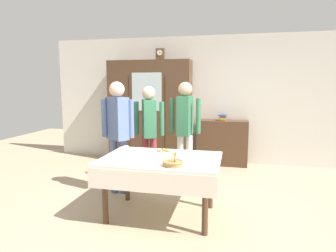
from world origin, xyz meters
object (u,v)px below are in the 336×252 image
at_px(pastry_plate, 163,152).
at_px(bread_basket, 173,163).
at_px(tea_cup_mid_left, 126,149).
at_px(person_behind_table_left, 149,125).
at_px(spoon_near_right, 204,168).
at_px(person_beside_shelf, 185,123).
at_px(tea_cup_far_left, 162,159).
at_px(mantel_clock, 160,54).
at_px(spoon_mid_left, 125,154).
at_px(spoon_center, 147,164).
at_px(bookshelf_low, 222,143).
at_px(tea_cup_front_edge, 145,158).
at_px(dining_table, 160,167).
at_px(person_near_right_end, 118,126).
at_px(tea_cup_center, 119,160).
at_px(book_stack, 223,117).
at_px(wall_cabinet, 150,112).

bearing_deg(pastry_plate, bread_basket, -66.63).
height_order(tea_cup_mid_left, person_behind_table_left, person_behind_table_left).
distance_m(spoon_near_right, person_beside_shelf, 1.68).
bearing_deg(tea_cup_far_left, mantel_clock, 104.69).
bearing_deg(pastry_plate, spoon_mid_left, -154.63).
xyz_separation_m(tea_cup_mid_left, spoon_center, (0.50, -0.62, -0.02)).
xyz_separation_m(bread_basket, spoon_mid_left, (-0.73, 0.37, -0.03)).
distance_m(spoon_center, person_beside_shelf, 1.60).
relative_size(bookshelf_low, pastry_plate, 3.72).
xyz_separation_m(tea_cup_front_edge, spoon_center, (0.09, -0.20, -0.02)).
distance_m(dining_table, person_near_right_end, 1.13).
distance_m(tea_cup_center, tea_cup_far_left, 0.51).
distance_m(bookshelf_low, tea_cup_mid_left, 2.65).
bearing_deg(pastry_plate, mantel_clock, 105.32).
relative_size(book_stack, pastry_plate, 0.80).
height_order(pastry_plate, person_behind_table_left, person_behind_table_left).
distance_m(wall_cabinet, mantel_clock, 1.24).
bearing_deg(tea_cup_far_left, person_near_right_end, 138.22).
relative_size(dining_table, spoon_center, 12.49).
xyz_separation_m(tea_cup_far_left, person_beside_shelf, (0.04, 1.41, 0.26)).
bearing_deg(person_near_right_end, spoon_near_right, -34.44).
bearing_deg(tea_cup_mid_left, book_stack, 61.91).
relative_size(tea_cup_center, person_behind_table_left, 0.08).
bearing_deg(wall_cabinet, dining_table, -70.83).
relative_size(pastry_plate, person_behind_table_left, 0.17).
height_order(tea_cup_front_edge, person_near_right_end, person_near_right_end).
bearing_deg(person_behind_table_left, book_stack, 52.38).
relative_size(wall_cabinet, spoon_mid_left, 18.38).
bearing_deg(mantel_clock, spoon_mid_left, -86.56).
relative_size(spoon_mid_left, person_behind_table_left, 0.07).
bearing_deg(person_behind_table_left, bread_basket, -63.70).
distance_m(dining_table, tea_cup_front_edge, 0.24).
xyz_separation_m(book_stack, spoon_center, (-0.74, -2.94, -0.24)).
height_order(tea_cup_far_left, pastry_plate, tea_cup_far_left).
bearing_deg(person_beside_shelf, spoon_mid_left, -117.35).
bearing_deg(pastry_plate, bookshelf_low, 73.36).
bearing_deg(book_stack, tea_cup_front_edge, -106.90).
bearing_deg(bookshelf_low, tea_cup_center, -110.21).
relative_size(book_stack, person_beside_shelf, 0.13).
relative_size(book_stack, tea_cup_mid_left, 1.71).
height_order(dining_table, bread_basket, bread_basket).
bearing_deg(tea_cup_front_edge, mantel_clock, 100.27).
bearing_deg(spoon_near_right, tea_cup_mid_left, 150.96).
xyz_separation_m(tea_cup_mid_left, tea_cup_far_left, (0.63, -0.47, 0.00)).
relative_size(bookshelf_low, book_stack, 4.67).
bearing_deg(wall_cabinet, spoon_mid_left, -81.16).
relative_size(tea_cup_far_left, spoon_near_right, 1.09).
relative_size(pastry_plate, person_beside_shelf, 0.16).
bearing_deg(tea_cup_far_left, person_behind_table_left, 112.79).
height_order(spoon_center, person_behind_table_left, person_behind_table_left).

